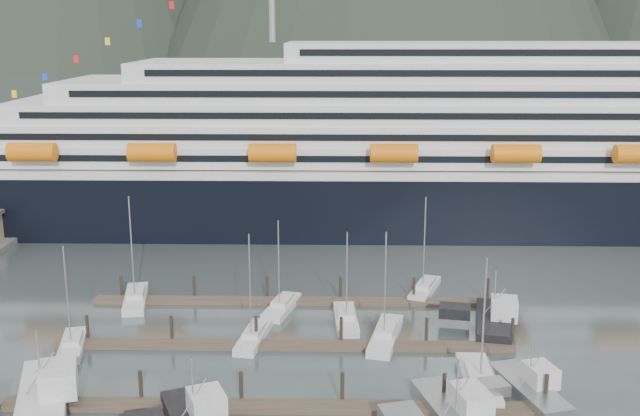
# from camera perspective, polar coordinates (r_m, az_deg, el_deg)

# --- Properties ---
(ground) EXTENTS (1600.00, 1600.00, 0.00)m
(ground) POSITION_cam_1_polar(r_m,az_deg,el_deg) (76.92, 0.88, -11.53)
(ground) COLOR #445150
(ground) RESTS_ON ground
(cruise_ship) EXTENTS (210.00, 30.40, 50.30)m
(cruise_ship) POSITION_cam_1_polar(r_m,az_deg,el_deg) (129.74, 14.44, 4.04)
(cruise_ship) COLOR black
(cruise_ship) RESTS_ON ground
(dock_near) EXTENTS (48.18, 2.28, 3.20)m
(dock_near) POSITION_cam_1_polar(r_m,az_deg,el_deg) (68.10, -3.45, -14.80)
(dock_near) COLOR #42352A
(dock_near) RESTS_ON ground
(dock_mid) EXTENTS (48.18, 2.28, 3.20)m
(dock_mid) POSITION_cam_1_polar(r_m,az_deg,el_deg) (79.74, -2.71, -10.35)
(dock_mid) COLOR #42352A
(dock_mid) RESTS_ON ground
(dock_far) EXTENTS (48.18, 2.28, 3.20)m
(dock_far) POSITION_cam_1_polar(r_m,az_deg,el_deg) (91.74, -2.17, -7.05)
(dock_far) COLOR #42352A
(dock_far) RESTS_ON ground
(sailboat_a) EXTENTS (3.94, 8.31, 11.82)m
(sailboat_a) POSITION_cam_1_polar(r_m,az_deg,el_deg) (83.23, -18.34, -9.94)
(sailboat_a) COLOR #BEBEBE
(sailboat_a) RESTS_ON ground
(sailboat_b) EXTENTS (3.46, 8.87, 12.48)m
(sailboat_b) POSITION_cam_1_polar(r_m,az_deg,el_deg) (81.42, -5.11, -9.80)
(sailboat_b) COLOR #BEBEBE
(sailboat_b) RESTS_ON ground
(sailboat_c) EXTENTS (2.91, 9.02, 11.35)m
(sailboat_c) POSITION_cam_1_polar(r_m,az_deg,el_deg) (85.79, 1.99, -8.49)
(sailboat_c) COLOR #BEBEBE
(sailboat_c) RESTS_ON ground
(sailboat_d) EXTENTS (4.66, 10.77, 12.70)m
(sailboat_d) POSITION_cam_1_polar(r_m,az_deg,el_deg) (81.70, 5.01, -9.71)
(sailboat_d) COLOR #BEBEBE
(sailboat_d) RESTS_ON ground
(sailboat_e) EXTENTS (4.27, 9.96, 13.92)m
(sailboat_e) POSITION_cam_1_polar(r_m,az_deg,el_deg) (94.45, -13.87, -6.77)
(sailboat_e) COLOR #BEBEBE
(sailboat_e) RESTS_ON ground
(sailboat_f) EXTENTS (4.40, 8.66, 11.65)m
(sailboat_f) POSITION_cam_1_polar(r_m,az_deg,el_deg) (89.33, -2.95, -7.58)
(sailboat_f) COLOR #BEBEBE
(sailboat_f) RESTS_ON ground
(sailboat_g) EXTENTS (5.22, 9.32, 12.98)m
(sailboat_g) POSITION_cam_1_polar(r_m,az_deg,el_deg) (95.93, 7.96, -6.18)
(sailboat_g) COLOR #BEBEBE
(sailboat_g) RESTS_ON ground
(sailboat_h) EXTENTS (3.21, 10.30, 13.42)m
(sailboat_h) POSITION_cam_1_polar(r_m,az_deg,el_deg) (73.26, 11.96, -12.81)
(sailboat_h) COLOR #BEBEBE
(sailboat_h) RESTS_ON ground
(trawler_a) EXTENTS (11.70, 15.11, 8.05)m
(trawler_a) POSITION_cam_1_polar(r_m,az_deg,el_deg) (72.04, -20.54, -13.42)
(trawler_a) COLOR #BEBEBE
(trawler_a) RESTS_ON ground
(trawler_c) EXTENTS (9.96, 13.43, 6.62)m
(trawler_c) POSITION_cam_1_polar(r_m,az_deg,el_deg) (66.20, 10.20, -15.35)
(trawler_c) COLOR #929497
(trawler_c) RESTS_ON ground
(trawler_d) EXTENTS (8.33, 10.71, 6.06)m
(trawler_d) POSITION_cam_1_polar(r_m,az_deg,el_deg) (72.28, 15.57, -13.08)
(trawler_d) COLOR #929497
(trawler_d) RESTS_ON ground
(trawler_e) EXTENTS (8.94, 11.69, 7.29)m
(trawler_e) POSITION_cam_1_polar(r_m,az_deg,el_deg) (86.48, 12.97, -8.29)
(trawler_e) COLOR black
(trawler_e) RESTS_ON ground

